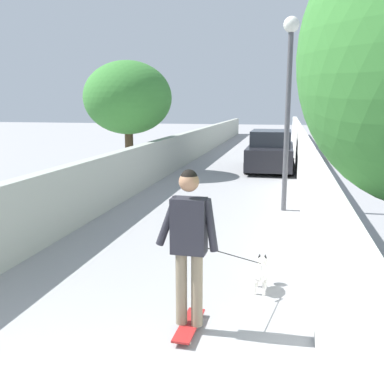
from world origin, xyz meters
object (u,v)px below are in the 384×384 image
tree_right_far (333,103)px  person_skateboarder (189,236)px  tree_left_near (128,98)px  skateboard (189,325)px  lamp_post (289,82)px  car_near (271,152)px  dog (261,271)px

tree_right_far → person_skateboarder: size_ratio=2.12×
tree_left_near → skateboard: tree_left_near is taller
tree_right_far → lamp_post: 10.67m
person_skateboarder → car_near: 12.86m
lamp_post → skateboard: bearing=170.8°
person_skateboarder → car_near: size_ratio=0.43×
skateboard → car_near: car_near is taller
skateboard → dog: 1.50m
skateboard → person_skateboarder: person_skateboarder is taller
skateboard → car_near: size_ratio=0.19×
tree_right_far → dog: size_ratio=2.35×
skateboard → car_near: (12.84, -0.39, 0.65)m
tree_left_near → person_skateboarder: size_ratio=2.28×
person_skateboarder → tree_left_near: bearing=23.6°
tree_right_far → person_skateboarder: 16.91m
car_near → tree_right_far: bearing=-34.6°
tree_left_near → lamp_post: size_ratio=0.91×
tree_right_far → person_skateboarder: (-16.58, 2.97, -1.45)m
lamp_post → person_skateboarder: bearing=170.8°
person_skateboarder → dog: size_ratio=1.11×
skateboard → person_skateboarder: bearing=166.0°
lamp_post → car_near: lamp_post is taller
tree_left_near → skateboard: size_ratio=5.05×
skateboard → dog: (1.30, -0.72, 0.21)m
skateboard → tree_left_near: bearing=23.6°
lamp_post → skateboard: 6.87m
skateboard → car_near: 12.86m
dog → car_near: size_ratio=0.39×
dog → car_near: bearing=1.6°
tree_left_near → tree_right_far: size_ratio=1.07×
lamp_post → tree_right_far: bearing=-10.7°
tree_left_near → car_near: size_ratio=0.97×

